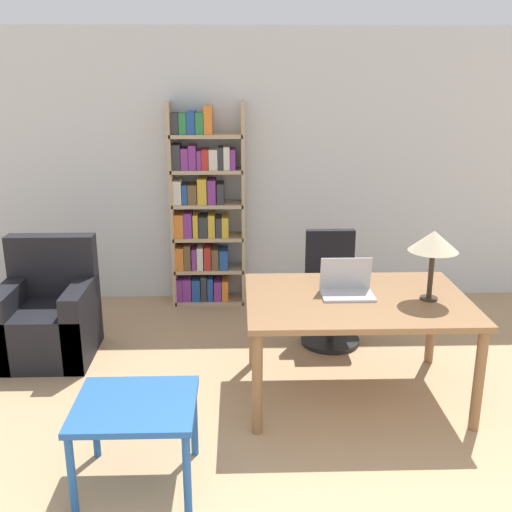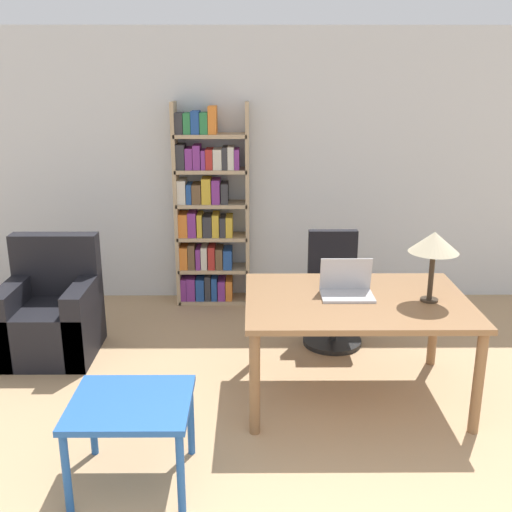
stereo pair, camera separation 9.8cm
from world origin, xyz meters
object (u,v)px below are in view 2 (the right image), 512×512
object	(u,v)px
bookshelf	(207,212)
armchair	(52,317)
table_lamp	(434,244)
side_table_blue	(131,412)
laptop	(347,288)
office_chair	(333,294)
desk	(356,310)

from	to	relation	value
bookshelf	armchair	bearing A→B (deg)	-135.61
table_lamp	side_table_blue	world-z (taller)	table_lamp
laptop	office_chair	distance (m)	0.95
bookshelf	laptop	bearing A→B (deg)	-58.95
table_lamp	laptop	bearing A→B (deg)	168.93
office_chair	armchair	size ratio (longest dim) A/B	1.00
armchair	bookshelf	world-z (taller)	bookshelf
laptop	side_table_blue	world-z (taller)	laptop
desk	armchair	xyz separation A→B (m)	(-2.40, 0.71, -0.35)
office_chair	desk	bearing A→B (deg)	-87.84
table_lamp	armchair	xyz separation A→B (m)	(-2.89, 0.76, -0.84)
side_table_blue	armchair	xyz separation A→B (m)	(-0.99, 1.68, -0.13)
laptop	armchair	size ratio (longest dim) A/B	0.38
armchair	desk	bearing A→B (deg)	-16.45
side_table_blue	bookshelf	distance (m)	2.93
armchair	bookshelf	xyz separation A→B (m)	(1.22, 1.20, 0.62)
laptop	office_chair	xyz separation A→B (m)	(0.03, 0.88, -0.37)
laptop	bookshelf	world-z (taller)	bookshelf
side_table_blue	armchair	size ratio (longest dim) A/B	0.69
desk	laptop	world-z (taller)	laptop
laptop	armchair	xyz separation A→B (m)	(-2.34, 0.65, -0.49)
desk	side_table_blue	distance (m)	1.72
side_table_blue	bookshelf	bearing A→B (deg)	85.42
table_lamp	bookshelf	size ratio (longest dim) A/B	0.24
office_chair	bookshelf	size ratio (longest dim) A/B	0.48
laptop	armchair	bearing A→B (deg)	164.43
side_table_blue	armchair	bearing A→B (deg)	120.61
desk	side_table_blue	xyz separation A→B (m)	(-1.41, -0.97, -0.22)
laptop	bookshelf	xyz separation A→B (m)	(-1.11, 1.85, 0.13)
table_lamp	armchair	distance (m)	3.11
side_table_blue	bookshelf	world-z (taller)	bookshelf
desk	office_chair	bearing A→B (deg)	92.16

